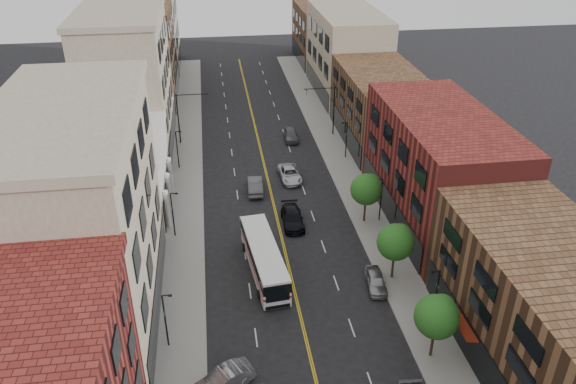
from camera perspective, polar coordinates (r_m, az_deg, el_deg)
name	(u,v)px	position (r m, az deg, el deg)	size (l,w,h in m)	color
sidewalk_left	(187,186)	(69.41, -10.27, 0.63)	(4.00, 110.00, 0.15)	gray
sidewalk_right	(347,175)	(71.19, 5.99, 1.73)	(4.00, 110.00, 0.15)	gray
bldg_l_tanoffice	(82,224)	(47.00, -20.17, -3.04)	(10.00, 22.00, 18.00)	gray
bldg_l_white	(119,176)	(64.85, -16.80, 1.58)	(10.00, 14.00, 8.00)	silver
bldg_l_far_a	(129,84)	(78.61, -15.88, 10.51)	(10.00, 20.00, 18.00)	gray
bldg_l_far_b	(143,55)	(98.08, -14.56, 13.34)	(10.00, 20.00, 15.00)	#533521
bldg_l_far_c	(149,16)	(114.97, -13.97, 16.93)	(10.00, 16.00, 20.00)	gray
bldg_r_near	(566,334)	(44.60, 26.37, -12.82)	(10.00, 26.00, 10.00)	#533521
bldg_r_mid	(438,168)	(61.40, 15.03, 2.35)	(10.00, 22.00, 12.00)	maroon
bldg_r_far_a	(381,108)	(79.84, 9.42, 8.46)	(10.00, 20.00, 10.00)	#533521
bldg_r_far_b	(347,53)	(98.49, 5.97, 13.86)	(10.00, 22.00, 14.00)	gray
bldg_r_far_c	(323,34)	(117.76, 3.60, 15.71)	(10.00, 18.00, 11.00)	#533521
tree_r_1	(438,315)	(44.41, 14.95, -11.99)	(3.40, 3.40, 5.59)	black
tree_r_2	(396,241)	(51.75, 10.94, -4.90)	(3.40, 3.40, 5.59)	black
tree_r_3	(367,188)	(59.86, 8.03, 0.37)	(3.40, 3.40, 5.59)	black
lamp_l_1	(166,318)	(45.49, -12.33, -12.38)	(0.81, 0.55, 5.05)	black
lamp_l_2	(173,212)	(58.48, -11.61, -2.02)	(0.81, 0.55, 5.05)	black
lamp_l_3	(177,148)	(72.68, -11.16, 4.45)	(0.81, 0.55, 5.05)	black
lamp_r_1	(436,292)	(48.41, 14.81, -9.80)	(0.81, 0.55, 5.05)	black
lamp_r_2	(381,197)	(60.79, 9.40, -0.52)	(0.81, 0.55, 5.05)	black
lamp_r_3	(346,138)	(74.55, 5.92, 5.50)	(0.81, 0.55, 5.05)	black
signal_mast_left	(183,112)	(79.40, -10.62, 7.96)	(4.49, 0.18, 7.20)	black
signal_mast_right	(329,105)	(81.01, 4.18, 8.81)	(4.49, 0.18, 7.20)	black
city_bus	(264,257)	(52.97, -2.45, -6.62)	(3.64, 11.62, 2.94)	white
car_angle_b	(223,380)	(43.29, -6.57, -18.45)	(1.66, 4.76, 1.57)	gray
car_parked_far	(376,281)	(52.27, 8.90, -8.93)	(1.67, 4.15, 1.42)	#98999F
car_lane_behind	(255,186)	(66.89, -3.34, 0.65)	(1.70, 4.87, 1.60)	#4E4E53
car_lane_a	(292,218)	(60.48, 0.45, -2.65)	(2.20, 5.40, 1.57)	black
car_lane_b	(290,174)	(69.61, 0.18, 1.85)	(2.48, 5.38, 1.49)	#BABCC2
car_lane_c	(291,135)	(80.62, 0.30, 5.85)	(1.89, 4.69, 1.60)	#505156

